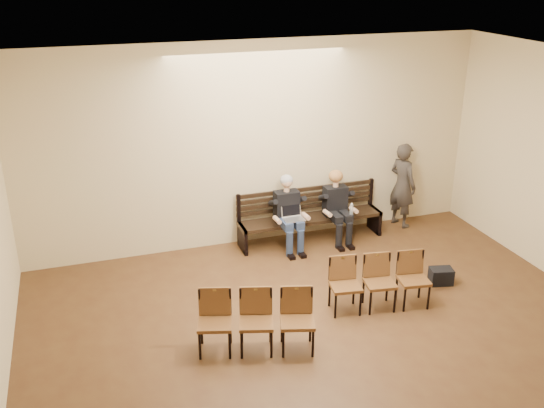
% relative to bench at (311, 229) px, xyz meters
% --- Properties ---
extents(room_walls, '(8.02, 10.01, 3.51)m').
position_rel_bench_xyz_m(room_walls, '(-0.87, -3.86, 2.31)').
color(room_walls, beige).
rests_on(room_walls, ground).
extents(bench, '(2.60, 0.90, 0.45)m').
position_rel_bench_xyz_m(bench, '(0.00, 0.00, 0.00)').
color(bench, black).
rests_on(bench, ground).
extents(seated_man, '(0.52, 0.72, 1.24)m').
position_rel_bench_xyz_m(seated_man, '(-0.47, -0.12, 0.40)').
color(seated_man, black).
rests_on(seated_man, ground).
extents(seated_woman, '(0.50, 0.69, 1.16)m').
position_rel_bench_xyz_m(seated_woman, '(0.44, -0.12, 0.35)').
color(seated_woman, black).
rests_on(seated_woman, ground).
extents(laptop, '(0.40, 0.34, 0.25)m').
position_rel_bench_xyz_m(laptop, '(-0.43, -0.30, 0.35)').
color(laptop, silver).
rests_on(laptop, bench).
extents(water_bottle, '(0.06, 0.06, 0.21)m').
position_rel_bench_xyz_m(water_bottle, '(0.59, -0.38, 0.33)').
color(water_bottle, silver).
rests_on(water_bottle, bench).
extents(bag, '(0.39, 0.31, 0.25)m').
position_rel_bench_xyz_m(bag, '(1.34, -2.08, -0.10)').
color(bag, black).
rests_on(bag, ground).
extents(passerby, '(0.62, 0.77, 1.83)m').
position_rel_bench_xyz_m(passerby, '(1.85, 0.10, 0.69)').
color(passerby, '#332D29').
rests_on(passerby, ground).
extents(chair_row_front, '(1.48, 0.64, 0.79)m').
position_rel_bench_xyz_m(chair_row_front, '(0.09, -2.41, 0.17)').
color(chair_row_front, brown).
rests_on(chair_row_front, ground).
extents(chair_row_back, '(1.54, 0.84, 0.82)m').
position_rel_bench_xyz_m(chair_row_back, '(-1.88, -2.83, 0.19)').
color(chair_row_back, brown).
rests_on(chair_row_back, ground).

